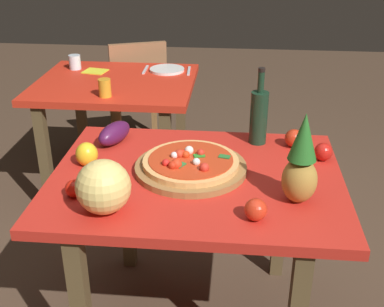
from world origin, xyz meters
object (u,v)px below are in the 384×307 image
at_px(melon, 103,187).
at_px(bell_pepper, 87,154).
at_px(dinner_plate, 167,70).
at_px(eggplant, 114,133).
at_px(tomato_at_corner, 74,188).
at_px(napkin_folded, 95,71).
at_px(display_table, 196,197).
at_px(drinking_glass_juice, 105,88).
at_px(tomato_beside_pepper, 323,152).
at_px(wine_bottle, 259,116).
at_px(pizza, 190,162).
at_px(tomato_near_board, 256,210).
at_px(tomato_by_bottle, 294,138).
at_px(dining_chair, 137,89).
at_px(pizza_board, 191,168).
at_px(fork_utensil, 145,70).
at_px(pineapple_left, 301,163).
at_px(drinking_glass_water, 75,62).
at_px(background_table, 116,99).
at_px(knife_utensil, 189,71).

distance_m(melon, bell_pepper, 0.37).
xyz_separation_m(melon, dinner_plate, (-0.02, 1.65, -0.09)).
distance_m(eggplant, tomato_at_corner, 0.46).
xyz_separation_m(eggplant, napkin_folded, (-0.38, 1.04, -0.04)).
xyz_separation_m(display_table, drinking_glass_juice, (-0.58, 0.85, 0.15)).
height_order(tomato_beside_pepper, tomato_at_corner, tomato_beside_pepper).
relative_size(wine_bottle, tomato_beside_pepper, 4.53).
distance_m(pizza, tomato_near_board, 0.40).
bearing_deg(tomato_by_bottle, dining_chair, 123.79).
distance_m(pizza_board, drinking_glass_juice, 0.99).
distance_m(wine_bottle, dinner_plate, 1.18).
xyz_separation_m(dining_chair, fork_utensil, (0.15, -0.40, 0.27)).
xyz_separation_m(wine_bottle, eggplant, (-0.62, -0.06, -0.08)).
height_order(pineapple_left, napkin_folded, pineapple_left).
xyz_separation_m(eggplant, tomato_near_board, (0.60, -0.55, -0.01)).
bearing_deg(wine_bottle, dining_chair, 119.96).
bearing_deg(tomato_at_corner, tomato_near_board, -7.86).
bearing_deg(drinking_glass_water, pizza, -56.50).
bearing_deg(melon, tomato_near_board, -0.53).
xyz_separation_m(background_table, knife_utensil, (0.42, 0.23, 0.12)).
xyz_separation_m(fork_utensil, knife_utensil, (0.28, 0.00, 0.00)).
bearing_deg(dining_chair, tomato_by_bottle, 103.06).
distance_m(dining_chair, fork_utensil, 0.51).
xyz_separation_m(bell_pepper, fork_utensil, (-0.01, 1.32, -0.04)).
height_order(display_table, pizza_board, pizza_board).
bearing_deg(tomato_at_corner, tomato_beside_pepper, 22.30).
bearing_deg(tomato_by_bottle, eggplant, -177.50).
bearing_deg(drinking_glass_juice, tomato_beside_pepper, -32.04).
bearing_deg(tomato_by_bottle, knife_utensil, 117.65).
xyz_separation_m(pizza_board, melon, (-0.26, -0.32, 0.08)).
xyz_separation_m(display_table, pizza_board, (-0.03, 0.03, 0.11)).
relative_size(dining_chair, drinking_glass_juice, 8.61).
relative_size(pineapple_left, drinking_glass_juice, 3.33).
height_order(pineapple_left, fork_utensil, pineapple_left).
height_order(melon, dinner_plate, melon).
xyz_separation_m(pizza_board, bell_pepper, (-0.42, 0.01, 0.03)).
relative_size(tomato_by_bottle, dinner_plate, 0.36).
xyz_separation_m(melon, drinking_glass_juice, (-0.29, 1.14, -0.04)).
height_order(eggplant, tomato_at_corner, eggplant).
relative_size(tomato_beside_pepper, fork_utensil, 0.41).
relative_size(bell_pepper, dinner_plate, 0.44).
relative_size(tomato_near_board, dinner_plate, 0.34).
bearing_deg(fork_utensil, tomato_near_board, -68.96).
xyz_separation_m(tomato_at_corner, dinner_plate, (0.11, 1.57, -0.02)).
relative_size(background_table, drinking_glass_juice, 9.54).
bearing_deg(tomato_near_board, background_table, 119.62).
bearing_deg(tomato_by_bottle, pizza_board, -147.92).
distance_m(tomato_beside_pepper, tomato_near_board, 0.54).
xyz_separation_m(tomato_near_board, drinking_glass_juice, (-0.80, 1.14, 0.01)).
relative_size(dinner_plate, fork_utensil, 1.22).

